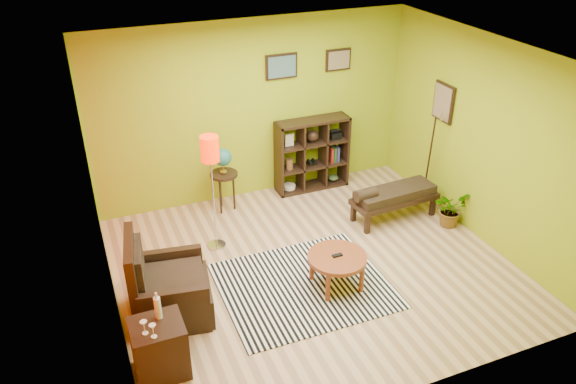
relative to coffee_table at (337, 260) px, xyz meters
name	(u,v)px	position (x,y,z in m)	size (l,w,h in m)	color
ground	(313,267)	(-0.11, 0.46, -0.39)	(5.00, 5.00, 0.00)	tan
room_shell	(308,143)	(-0.20, 0.48, 1.41)	(5.04, 4.54, 2.82)	#92A715
zebra_rug	(304,285)	(-0.38, 0.14, -0.38)	(2.06, 1.75, 0.01)	white
coffee_table	(337,260)	(0.00, 0.00, 0.00)	(0.73, 0.73, 0.47)	brown
armchair	(166,291)	(-2.06, 0.28, -0.06)	(1.00, 1.00, 1.07)	black
side_cabinet	(160,348)	(-2.31, -0.58, -0.07)	(0.53, 0.48, 0.94)	black
floor_lamp	(211,159)	(-1.15, 1.42, 0.96)	(0.25, 0.25, 1.66)	silver
globe_table	(223,164)	(-0.74, 2.34, 0.39)	(0.42, 0.42, 1.03)	black
cube_shelf	(313,154)	(0.81, 2.49, 0.21)	(1.20, 0.35, 1.20)	black
bench	(393,196)	(1.49, 1.13, 0.00)	(1.37, 0.55, 0.62)	black
potted_plant	(450,212)	(2.19, 0.66, -0.18)	(0.48, 0.54, 0.42)	#26661E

